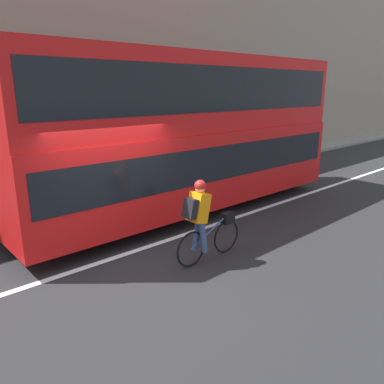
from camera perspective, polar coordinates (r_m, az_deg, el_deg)
The scene contains 6 objects.
ground_plane at distance 7.54m, azimuth -10.61°, elevation -9.79°, with size 80.00×80.00×0.00m, color #232326.
road_center_line at distance 7.61m, azimuth -10.96°, elevation -9.54°, with size 50.00×0.14×0.01m, color silver.
sidewalk_curb at distance 11.71m, azimuth -23.10°, elevation -1.25°, with size 60.00×1.78×0.12m.
building_facade at distance 12.34m, azimuth -27.08°, elevation 19.86°, with size 60.00×0.30×8.92m.
bus at distance 9.69m, azimuth -0.82°, elevation 9.69°, with size 9.22×2.42×3.98m.
cyclist_on_bike at distance 6.93m, azimuth 1.71°, elevation -4.02°, with size 1.62×0.32×1.62m.
Camera 1 is at (-3.44, -5.90, 3.19)m, focal length 35.00 mm.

